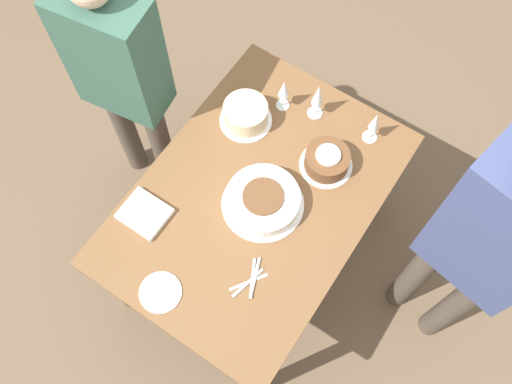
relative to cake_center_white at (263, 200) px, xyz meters
name	(u,v)px	position (x,y,z in m)	size (l,w,h in m)	color
ground_plane	(256,250)	(0.01, 0.04, -0.79)	(12.00, 12.00, 0.00)	brown
dining_table	(256,207)	(0.01, 0.04, -0.15)	(1.38, 0.96, 0.75)	brown
cake_center_white	(263,200)	(0.00, 0.00, 0.00)	(0.36, 0.36, 0.09)	white
cake_front_chocolate	(327,160)	(0.32, -0.13, 0.01)	(0.24, 0.24, 0.10)	white
cake_back_decorated	(246,114)	(0.31, 0.30, 0.01)	(0.25, 0.25, 0.11)	white
wine_glass_near	(284,90)	(0.48, 0.20, 0.09)	(0.06, 0.06, 0.19)	silver
wine_glass_far	(375,123)	(0.55, -0.22, 0.09)	(0.07, 0.07, 0.19)	silver
wine_glass_extra	(318,96)	(0.53, 0.05, 0.10)	(0.07, 0.07, 0.22)	silver
dessert_plate_left	(160,292)	(-0.56, 0.13, -0.04)	(0.18, 0.18, 0.01)	white
fork_pile	(251,280)	(-0.31, -0.15, -0.03)	(0.20, 0.10, 0.01)	silver
napkin_stack	(145,214)	(-0.33, 0.40, -0.03)	(0.17, 0.20, 0.03)	silver
person_cutting	(485,245)	(0.20, -0.84, 0.29)	(0.29, 0.44, 1.77)	#4C4238
person_watching	(121,74)	(0.11, 0.83, 0.15)	(0.28, 0.43, 1.57)	#4C4238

